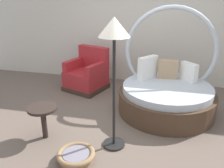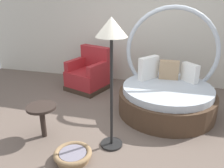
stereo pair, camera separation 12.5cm
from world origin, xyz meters
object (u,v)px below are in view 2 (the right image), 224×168
object	(u,v)px
pet_basket	(73,155)
side_table	(42,112)
round_daybed	(167,92)
floor_lamp	(111,41)
red_armchair	(89,75)

from	to	relation	value
pet_basket	side_table	distance (m)	0.84
round_daybed	floor_lamp	size ratio (longest dim) A/B	1.03
round_daybed	pet_basket	world-z (taller)	round_daybed
side_table	pet_basket	bearing A→B (deg)	-31.01
side_table	floor_lamp	xyz separation A→B (m)	(1.07, 0.05, 1.11)
red_armchair	side_table	distance (m)	2.02
round_daybed	floor_lamp	distance (m)	1.89
red_armchair	pet_basket	distance (m)	2.52
pet_basket	side_table	xyz separation A→B (m)	(-0.66, 0.39, 0.35)
round_daybed	pet_basket	size ratio (longest dim) A/B	3.69
side_table	floor_lamp	bearing A→B (deg)	2.61
round_daybed	red_armchair	xyz separation A→B (m)	(-1.77, 0.66, -0.04)
pet_basket	floor_lamp	distance (m)	1.58
round_daybed	side_table	bearing A→B (deg)	-142.53
red_armchair	side_table	world-z (taller)	red_armchair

